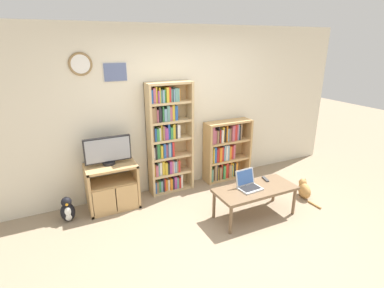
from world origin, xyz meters
The scene contains 11 objects.
ground_plane centered at (0.00, 0.00, 0.00)m, with size 18.00×18.00×0.00m, color gray.
wall_back centered at (-0.01, 1.87, 1.30)m, with size 6.40×0.09×2.60m.
tv_stand centered at (-1.18, 1.57, 0.34)m, with size 0.71×0.46×0.68m.
television centered at (-1.18, 1.62, 0.88)m, with size 0.65×0.18×0.41m.
bookshelf_tall centered at (-0.24, 1.72, 0.88)m, with size 0.71×0.25×1.78m.
bookshelf_short centered at (0.82, 1.71, 0.52)m, with size 0.85×0.28×1.06m.
coffee_table centered at (0.55, 0.46, 0.39)m, with size 1.15×0.51×0.44m.
laptop centered at (0.46, 0.51, 0.50)m, with size 0.32×0.29×0.25m.
remote_near_laptop centered at (0.85, 0.61, 0.45)m, with size 0.08×0.17×0.02m.
cat centered at (1.60, 0.55, 0.13)m, with size 0.25×0.55×0.29m.
penguin_figurine centered at (-1.82, 1.48, 0.16)m, with size 0.19×0.17×0.36m.
Camera 1 is at (-1.86, -2.48, 2.35)m, focal length 28.00 mm.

